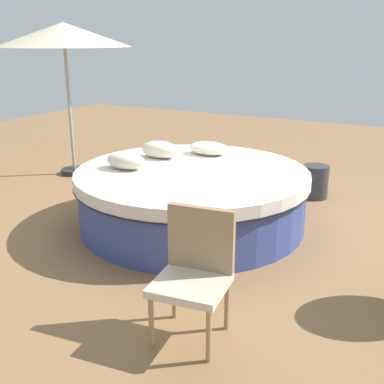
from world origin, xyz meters
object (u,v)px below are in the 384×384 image
Objects in this scene: throw_pillow_1 at (160,150)px; round_bed at (192,197)px; patio_umbrella at (64,36)px; patio_chair at (195,265)px; throw_pillow_2 at (126,161)px; throw_pillow_0 at (209,148)px; side_table at (315,182)px.

round_bed is at bearing -26.40° from throw_pillow_1.
patio_chair is at bearing -37.60° from patio_umbrella.
patio_chair is (1.69, -2.23, -0.24)m from throw_pillow_1.
throw_pillow_2 is at bearing -48.79° from patio_chair.
throw_pillow_1 is at bearing -18.85° from patio_umbrella.
throw_pillow_0 is 1.23m from throw_pillow_2.
throw_pillow_2 is 2.86m from patio_umbrella.
patio_umbrella reaches higher than side_table.
patio_chair is at bearing -52.82° from throw_pillow_1.
patio_umbrella is (-2.16, 0.74, 1.38)m from throw_pillow_1.
side_table is (1.75, 2.04, -0.55)m from throw_pillow_2.
round_bed is 3.50m from patio_umbrella.
throw_pillow_0 is 2.96m from patio_chair.
round_bed is at bearing -20.63° from patio_umbrella.
patio_chair is (1.22, -2.69, -0.21)m from throw_pillow_0.
throw_pillow_2 reaches higher than side_table.
throw_pillow_1 reaches higher than side_table.
round_bed is 0.83m from throw_pillow_1.
patio_chair is at bearing -41.93° from throw_pillow_2.
throw_pillow_2 is at bearing -130.59° from side_table.
throw_pillow_0 is (-0.17, 0.78, 0.42)m from round_bed.
patio_umbrella is at bearing -44.47° from patio_chair.
round_bed is 5.53× the size of throw_pillow_2.
throw_pillow_1 is 0.65m from throw_pillow_2.
throw_pillow_0 is at bearing -72.41° from patio_chair.
round_bed is 2.81× the size of patio_chair.
patio_umbrella is at bearing 174.02° from throw_pillow_0.
side_table is (1.21, 0.94, -0.54)m from throw_pillow_0.
throw_pillow_2 is at bearing -154.89° from round_bed.
throw_pillow_1 is 1.07× the size of throw_pillow_2.
throw_pillow_0 is at bearing 102.08° from round_bed.
patio_chair is 2.11× the size of side_table.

